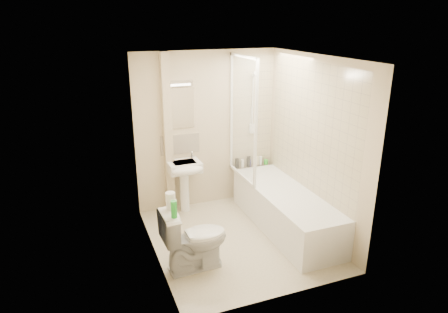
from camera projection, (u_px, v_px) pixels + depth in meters
name	position (u px, v px, depth m)	size (l,w,h in m)	color
floor	(237.00, 239.00, 5.40)	(2.50, 2.50, 0.00)	beige
wall_back	(207.00, 130.00, 6.11)	(2.20, 0.02, 2.40)	beige
wall_left	(151.00, 166.00, 4.63)	(0.02, 2.50, 2.40)	beige
wall_right	(314.00, 146.00, 5.37)	(0.02, 2.50, 2.40)	beige
ceiling	(240.00, 57.00, 4.61)	(2.20, 2.50, 0.02)	white
tile_back	(252.00, 112.00, 6.27)	(0.70, 0.01, 1.75)	beige
tile_right	(312.00, 129.00, 5.35)	(0.01, 2.10, 1.75)	beige
pipe_boxing	(168.00, 135.00, 5.84)	(0.12, 0.12, 2.40)	beige
splashback	(180.00, 144.00, 6.01)	(0.60, 0.01, 0.30)	beige
mirror	(179.00, 108.00, 5.83)	(0.46, 0.01, 0.60)	white
strip_light	(178.00, 83.00, 5.68)	(0.42, 0.07, 0.07)	silver
bathtub	(285.00, 209.00, 5.61)	(0.70, 2.10, 0.55)	white
shower_screen	(243.00, 119.00, 5.76)	(0.04, 0.92, 1.80)	white
shower_fixture	(253.00, 105.00, 6.19)	(0.10, 0.16, 0.99)	white
pedestal_sink	(185.00, 173.00, 5.93)	(0.48, 0.46, 0.93)	white
bottle_black_a	(237.00, 163.00, 6.37)	(0.06, 0.06, 0.16)	black
bottle_white_a	(243.00, 163.00, 6.41)	(0.05, 0.05, 0.14)	white
bottle_black_b	(248.00, 162.00, 6.44)	(0.06, 0.06, 0.17)	black
bottle_blue	(249.00, 163.00, 6.45)	(0.05, 0.05, 0.12)	navy
bottle_cream	(257.00, 161.00, 6.49)	(0.06, 0.06, 0.15)	beige
bottle_white_b	(260.00, 161.00, 6.52)	(0.05, 0.05, 0.15)	white
bottle_green	(266.00, 162.00, 6.56)	(0.07, 0.07, 0.08)	green
toilet	(195.00, 238.00, 4.66)	(0.79, 0.47, 0.78)	white
toilet_roll_lower	(171.00, 205.00, 4.51)	(0.12, 0.12, 0.11)	white
toilet_roll_upper	(170.00, 197.00, 4.45)	(0.11, 0.11, 0.11)	white
green_bottle	(174.00, 209.00, 4.30)	(0.07, 0.07, 0.19)	green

